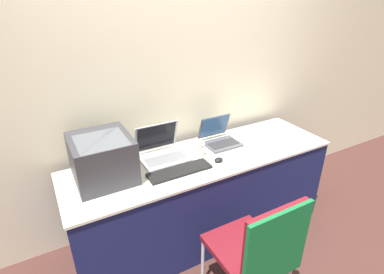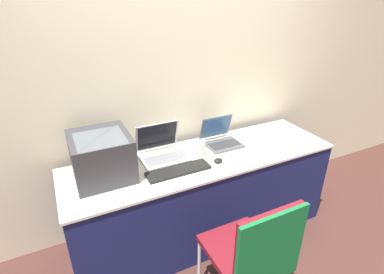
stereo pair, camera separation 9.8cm
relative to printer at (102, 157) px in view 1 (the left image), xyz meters
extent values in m
plane|color=#472823|center=(0.77, -0.38, -0.95)|extent=(14.00, 14.00, 0.00)
cube|color=beige|center=(0.77, 0.36, 0.35)|extent=(8.00, 0.05, 2.60)
cube|color=#191E51|center=(0.77, -0.07, -0.57)|extent=(2.18, 0.62, 0.76)
cube|color=silver|center=(0.77, -0.07, -0.18)|extent=(2.20, 0.64, 0.02)
cube|color=#333338|center=(0.00, 0.00, -0.01)|extent=(0.40, 0.42, 0.32)
cube|color=#51565B|center=(0.00, -0.04, 0.12)|extent=(0.32, 0.32, 0.06)
cube|color=#B7B7BC|center=(0.47, 0.03, -0.16)|extent=(0.36, 0.25, 0.02)
cube|color=slate|center=(0.47, 0.01, -0.15)|extent=(0.32, 0.14, 0.00)
cube|color=#B7B7BC|center=(0.47, 0.19, -0.03)|extent=(0.36, 0.07, 0.24)
cube|color=black|center=(0.47, 0.18, -0.03)|extent=(0.32, 0.06, 0.22)
cube|color=#4C4C51|center=(1.01, 0.02, -0.16)|extent=(0.29, 0.22, 0.02)
cube|color=#2D2D30|center=(1.01, 0.01, -0.15)|extent=(0.26, 0.12, 0.00)
cube|color=#4C4C51|center=(1.01, 0.17, -0.05)|extent=(0.29, 0.07, 0.21)
cube|color=#2D5184|center=(1.01, 0.16, -0.05)|extent=(0.26, 0.06, 0.19)
cube|color=black|center=(0.50, -0.18, -0.16)|extent=(0.48, 0.14, 0.02)
cylinder|color=white|center=(0.75, -0.04, -0.12)|extent=(0.07, 0.07, 0.10)
cylinder|color=white|center=(0.75, -0.04, -0.07)|extent=(0.08, 0.08, 0.01)
ellipsoid|color=black|center=(0.83, -0.20, -0.15)|extent=(0.07, 0.06, 0.03)
cube|color=maroon|center=(0.68, -0.76, -0.50)|extent=(0.43, 0.47, 0.04)
cube|color=maroon|center=(0.68, -0.98, -0.25)|extent=(0.43, 0.03, 0.46)
cylinder|color=silver|center=(0.49, -0.54, -0.74)|extent=(0.02, 0.02, 0.44)
cylinder|color=silver|center=(0.88, -0.54, -0.74)|extent=(0.02, 0.02, 0.44)
cube|color=#146633|center=(0.68, -1.01, -0.27)|extent=(0.45, 0.02, 0.51)
camera|label=1|loc=(-0.32, -1.85, 1.02)|focal=28.00mm
camera|label=2|loc=(-0.23, -1.90, 1.02)|focal=28.00mm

